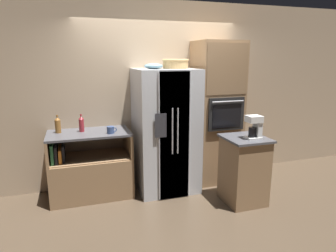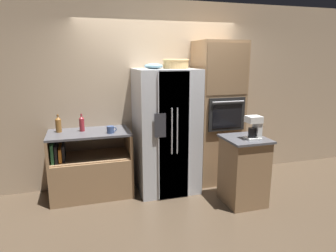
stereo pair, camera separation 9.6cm
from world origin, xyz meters
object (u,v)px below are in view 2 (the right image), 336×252
wall_oven (217,113)px  refrigerator (166,131)px  wicker_basket (176,63)px  mug (111,130)px  bottle_short (82,123)px  bottle_tall (58,124)px  coffee_maker (255,126)px  fruit_bowl (154,66)px

wall_oven → refrigerator: bearing=-173.8°
wicker_basket → mug: bearing=-174.3°
bottle_short → refrigerator: bearing=-7.3°
wicker_basket → bottle_tall: (-1.66, 0.16, -0.82)m
wall_oven → bottle_short: (-2.06, 0.06, -0.05)m
refrigerator → coffee_maker: bearing=-41.6°
wicker_basket → bottle_short: 1.58m
fruit_bowl → bottle_short: 1.29m
refrigerator → mug: (-0.81, -0.07, 0.09)m
bottle_short → coffee_maker: bearing=-24.9°
wicker_basket → mug: (-0.97, -0.10, -0.88)m
wall_oven → wicker_basket: size_ratio=5.80×
refrigerator → wall_oven: (0.87, 0.09, 0.20)m
bottle_short → mug: size_ratio=1.83×
wall_oven → wicker_basket: bearing=-174.4°
fruit_bowl → mug: 1.06m
bottle_tall → coffee_maker: (2.45, -1.02, 0.03)m
bottle_tall → bottle_short: (0.31, -0.03, -0.00)m
mug → wicker_basket: bearing=5.7°
wall_oven → coffee_maker: size_ratio=7.23×
mug → coffee_maker: 1.93m
fruit_bowl → bottle_tall: (-1.32, 0.19, -0.79)m
wall_oven → mug: size_ratio=16.19×
refrigerator → wall_oven: wall_oven is taller
wall_oven → coffee_maker: 0.94m
fruit_bowl → bottle_short: (-1.01, 0.16, -0.79)m
wicker_basket → fruit_bowl: size_ratio=1.45×
wicker_basket → wall_oven: bearing=5.6°
refrigerator → bottle_tall: refrigerator is taller
mug → coffee_maker: size_ratio=0.45×
fruit_bowl → bottle_tall: 1.55m
refrigerator → fruit_bowl: size_ratio=6.86×
refrigerator → wicker_basket: wicker_basket is taller
wall_oven → bottle_short: bearing=178.4°
mug → coffee_maker: bearing=-23.6°
mug → coffee_maker: (1.76, -0.77, 0.10)m
fruit_bowl → coffee_maker: fruit_bowl is taller
refrigerator → mug: 0.82m
refrigerator → coffee_maker: size_ratio=5.92×
refrigerator → wall_oven: size_ratio=0.82×
bottle_short → mug: 0.44m
bottle_tall → wall_oven: bearing=-2.1°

